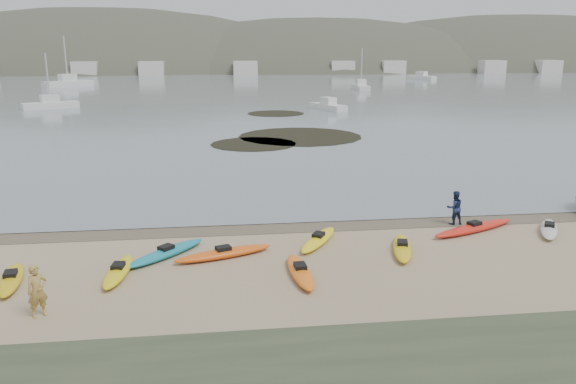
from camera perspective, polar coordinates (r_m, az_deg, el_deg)
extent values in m
plane|color=tan|center=(25.74, 0.00, -3.23)|extent=(600.00, 600.00, 0.00)
plane|color=brown|center=(25.46, 0.08, -3.43)|extent=(60.00, 60.00, 0.00)
plane|color=slate|center=(324.45, -6.74, 12.98)|extent=(1200.00, 1200.00, 0.00)
ellipsoid|color=teal|center=(22.22, -12.26, -6.04)|extent=(3.11, 3.27, 0.34)
ellipsoid|color=#E45813|center=(21.78, -6.58, -6.22)|extent=(3.92, 1.96, 0.34)
ellipsoid|color=yellow|center=(20.87, -16.84, -7.71)|extent=(0.99, 3.20, 0.34)
ellipsoid|color=gold|center=(21.51, -26.31, -7.96)|extent=(1.20, 3.12, 0.34)
ellipsoid|color=orange|center=(19.97, 1.24, -8.08)|extent=(0.88, 3.38, 0.34)
ellipsoid|color=yellow|center=(22.67, 11.52, -5.58)|extent=(1.58, 3.35, 0.34)
ellipsoid|color=silver|center=(26.96, 24.99, -3.43)|extent=(2.17, 2.96, 0.34)
ellipsoid|color=red|center=(25.93, 18.38, -3.47)|extent=(4.59, 2.55, 0.34)
ellipsoid|color=yellow|center=(23.18, 3.11, -4.85)|extent=(2.34, 3.30, 0.34)
imported|color=#AD8E45|center=(18.47, -24.12, -9.17)|extent=(0.71, 0.66, 1.63)
imported|color=navy|center=(26.55, 16.57, -1.54)|extent=(0.79, 0.64, 1.56)
cylinder|color=black|center=(46.92, -3.52, 4.87)|extent=(7.13, 7.13, 0.04)
cylinder|color=black|center=(51.00, 1.23, 5.66)|extent=(11.15, 11.15, 0.04)
cylinder|color=black|center=(68.99, -1.25, 7.97)|extent=(6.90, 6.90, 0.04)
cube|color=silver|center=(80.82, -22.99, 8.12)|extent=(7.07, 4.97, 0.98)
cube|color=silver|center=(73.28, 4.09, 8.63)|extent=(4.14, 6.34, 0.87)
cube|color=silver|center=(109.26, 7.42, 10.51)|extent=(2.46, 7.67, 1.06)
cube|color=silver|center=(125.39, -21.45, 10.22)|extent=(9.41, 8.42, 1.39)
cube|color=silver|center=(147.64, 13.40, 11.25)|extent=(5.89, 7.78, 1.09)
ellipsoid|color=#384235|center=(224.81, -17.96, 7.16)|extent=(220.00, 120.00, 80.00)
ellipsoid|color=#384235|center=(218.91, 2.97, 8.37)|extent=(200.00, 110.00, 68.00)
ellipsoid|color=#384235|center=(257.07, 21.74, 7.88)|extent=(230.00, 130.00, 76.00)
cube|color=beige|center=(173.86, -20.49, 11.65)|extent=(7.00, 5.00, 4.00)
cube|color=beige|center=(170.10, -12.43, 12.17)|extent=(7.00, 5.00, 4.00)
cube|color=beige|center=(169.68, -4.15, 12.45)|extent=(7.00, 5.00, 4.00)
cube|color=beige|center=(172.63, 4.03, 12.49)|extent=(7.00, 5.00, 4.00)
cube|color=beige|center=(178.78, 11.78, 12.30)|extent=(7.00, 5.00, 4.00)
cube|color=beige|center=(187.82, 18.88, 11.93)|extent=(7.00, 5.00, 4.00)
cube|color=beige|center=(199.35, 25.23, 11.44)|extent=(7.00, 5.00, 4.00)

